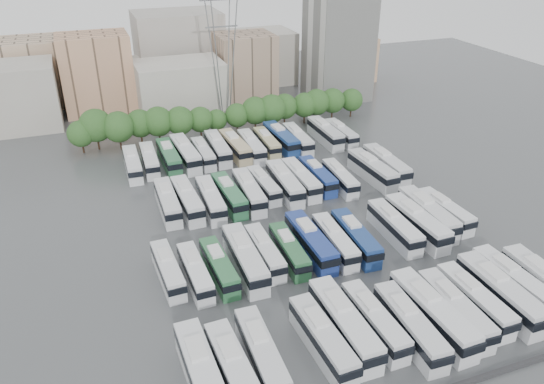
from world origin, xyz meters
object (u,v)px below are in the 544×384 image
object	(u,v)px
bus_r2_s1	(168,202)
bus_r3_s4	(203,153)
bus_r2_s13	(386,164)
bus_r3_s3	(185,153)
bus_r0_s2	(262,354)
bus_r3_s2	(169,157)
bus_r1_s6	(310,241)
bus_r1_s12	(428,213)
bus_r2_s3	(211,199)
bus_r1_s0	(168,270)
bus_r1_s5	(289,250)
bus_r2_s2	(187,200)
bus_r2_s6	(264,185)
bus_r0_s8	(432,313)
bus_r0_s12	(512,281)
bus_r1_s7	(335,241)
bus_r3_s12	(325,133)
bus_r1_s2	(219,267)
bus_r3_s8	(267,143)
bus_r1_s13	(445,211)
bus_r1_s1	(195,272)
bus_r2_s9	(317,176)
bus_r3_s13	(341,133)
bus_r1_s10	(394,226)
bus_r0_s6	(374,321)
bus_r0_s10	(474,300)
bus_r3_s9	(281,138)
bus_r2_s7	(285,183)
bus_r1_s11	(417,222)
bus_r3_s6	(235,146)
bus_r3_s5	(218,148)
bus_r3_s1	(150,160)
bus_r1_s4	(265,252)
bus_r1_s8	(355,237)
bus_r0_s1	(234,371)
bus_r3_s7	(251,146)
bus_r0_s4	(322,339)
bus_r2_s4	(229,195)
bus_r3_s10	(298,139)
bus_r3_s0	(132,164)
bus_r2_s8	(301,179)
bus_r2_s12	(372,169)
bus_r0_s9	(455,309)
bus_r0_s11	(500,293)
apartment_tower	(338,46)
bus_r0_s5	(344,323)

from	to	relation	value
bus_r2_s1	bus_r3_s4	bearing A→B (deg)	60.87
bus_r2_s13	bus_r3_s3	world-z (taller)	bus_r3_s3
bus_r0_s2	bus_r3_s3	world-z (taller)	bus_r3_s3
bus_r3_s2	bus_r1_s6	bearing A→B (deg)	-70.70
bus_r1_s12	bus_r2_s3	xyz separation A→B (m)	(-29.61, 16.03, -0.15)
bus_r1_s0	bus_r1_s5	bearing A→B (deg)	-6.81
bus_r2_s2	bus_r2_s6	xyz separation A→B (m)	(13.30, 1.15, -0.25)
bus_r0_s8	bus_r0_s12	xyz separation A→B (m)	(13.07, 1.86, -0.20)
bus_r1_s0	bus_r1_s7	world-z (taller)	bus_r1_s7
bus_r1_s0	bus_r3_s12	bearing A→B (deg)	40.03
bus_r1_s2	bus_r1_s6	distance (m)	13.39
bus_r1_s12	bus_r3_s8	xyz separation A→B (m)	(-13.05, 35.60, -0.27)
bus_r1_s13	bus_r1_s1	bearing A→B (deg)	-179.20
bus_r2_s9	bus_r3_s13	xyz separation A→B (m)	(13.14, 16.92, -0.04)
bus_r1_s10	bus_r2_s9	xyz separation A→B (m)	(-3.32, 19.49, -0.08)
bus_r0_s6	bus_r2_s1	distance (m)	39.31
bus_r1_s7	bus_r0_s10	bearing A→B (deg)	-58.26
bus_r1_s1	bus_r3_s9	bearing A→B (deg)	53.85
bus_r1_s5	bus_r1_s13	distance (m)	26.52
bus_r1_s2	bus_r2_s7	distance (m)	25.32
bus_r1_s5	bus_r1_s11	distance (m)	20.11
bus_r1_s7	bus_r2_s13	size ratio (longest dim) A/B	0.89
bus_r3_s6	bus_r3_s8	xyz separation A→B (m)	(6.67, 0.10, -0.19)
bus_r3_s4	bus_r3_s5	bearing A→B (deg)	17.57
bus_r2_s2	bus_r3_s1	bearing A→B (deg)	98.29
bus_r3_s1	bus_r1_s4	bearing A→B (deg)	-72.39
bus_r1_s0	bus_r1_s6	world-z (taller)	bus_r1_s6
bus_r1_s5	bus_r1_s8	bearing A→B (deg)	-0.99
bus_r0_s1	bus_r3_s1	size ratio (longest dim) A/B	1.07
bus_r1_s1	bus_r3_s7	size ratio (longest dim) A/B	0.89
bus_r0_s4	bus_r0_s10	bearing A→B (deg)	-2.85
bus_r1_s6	bus_r2_s4	size ratio (longest dim) A/B	1.06
bus_r3_s10	bus_r0_s2	bearing A→B (deg)	-114.20
bus_r3_s0	bus_r1_s4	bearing A→B (deg)	-68.14
bus_r0_s6	bus_r2_s8	distance (m)	36.26
bus_r1_s7	bus_r3_s5	distance (m)	38.10
bus_r1_s4	bus_r3_s5	size ratio (longest dim) A/B	0.88
bus_r1_s10	bus_r2_s12	size ratio (longest dim) A/B	0.94
bus_r0_s4	bus_r0_s9	world-z (taller)	bus_r0_s9
bus_r2_s3	bus_r3_s13	bearing A→B (deg)	31.91
bus_r3_s7	bus_r1_s13	bearing A→B (deg)	-58.10
bus_r1_s7	bus_r3_s0	distance (m)	42.82
bus_r0_s11	bus_r2_s4	size ratio (longest dim) A/B	1.11
bus_r1_s4	bus_r2_s13	size ratio (longest dim) A/B	0.85
apartment_tower	bus_r3_s8	xyz separation A→B (m)	(-28.95, -27.59, -11.26)
bus_r2_s2	bus_r1_s0	bearing A→B (deg)	-111.67
bus_r1_s0	bus_r2_s8	world-z (taller)	bus_r2_s8
bus_r0_s5	bus_r1_s1	distance (m)	20.33
bus_r2_s1	bus_r2_s12	size ratio (longest dim) A/B	0.94
bus_r0_s9	bus_r2_s4	world-z (taller)	bus_r0_s9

